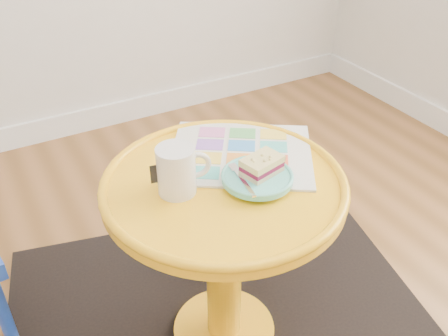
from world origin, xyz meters
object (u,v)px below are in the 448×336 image
mug (177,169)px  plate (257,178)px  side_table (224,231)px  newspaper (241,153)px

mug → plate: size_ratio=0.75×
mug → side_table: bearing=3.4°
side_table → newspaper: bearing=40.8°
side_table → mug: 0.25m
newspaper → plate: size_ratio=2.14×
newspaper → side_table: bearing=-106.3°
newspaper → plate: (-0.03, -0.13, 0.02)m
mug → plate: (0.18, -0.07, -0.05)m
side_table → plate: 0.20m
newspaper → plate: 0.14m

